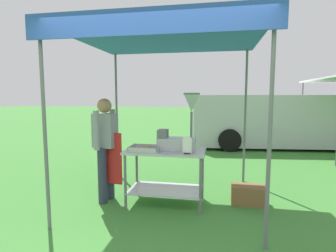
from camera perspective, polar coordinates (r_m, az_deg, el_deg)
name	(u,v)px	position (r m, az deg, el deg)	size (l,w,h in m)	color
ground_plane	(194,147)	(8.69, 5.65, -4.55)	(70.00, 70.00, 0.00)	#3D7F33
stall_canopy	(167,41)	(4.07, -0.27, 17.99)	(2.77, 2.53, 2.55)	slate
donut_cart	(166,165)	(4.02, -0.52, -8.45)	(1.19, 0.67, 0.84)	#B7B7BC
donut_tray	(145,149)	(3.90, -5.02, -5.08)	(0.43, 0.33, 0.07)	#B7B7BC
donut_fryer	(180,130)	(3.91, 2.67, -0.92)	(0.62, 0.28, 0.85)	#B7B7BC
menu_sign	(187,147)	(3.67, 4.16, -4.53)	(0.13, 0.05, 0.23)	black
vendor	(106,144)	(4.18, -13.38, -3.88)	(0.46, 0.54, 1.61)	#2D3347
supply_crate	(248,195)	(4.32, 16.98, -14.09)	(0.50, 0.30, 0.29)	brown
van_silver	(280,120)	(9.39, 23.17, 1.20)	(5.91, 2.51, 1.69)	#BCBCC1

